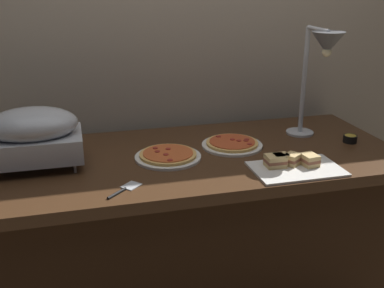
% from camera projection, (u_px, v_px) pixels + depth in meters
% --- Properties ---
extents(back_wall, '(4.40, 0.04, 2.40)m').
position_uv_depth(back_wall, '(171.00, 43.00, 2.44)').
color(back_wall, tan).
rests_on(back_wall, ground_plane).
extents(buffet_table, '(1.90, 0.84, 0.76)m').
position_uv_depth(buffet_table, '(195.00, 225.00, 2.27)').
color(buffet_table, '#422816').
rests_on(buffet_table, ground_plane).
extents(chafing_dish, '(0.40, 0.27, 0.26)m').
position_uv_depth(chafing_dish, '(33.00, 134.00, 1.95)').
color(chafing_dish, '#B7BABF').
rests_on(chafing_dish, buffet_table).
extents(heat_lamp, '(0.15, 0.33, 0.55)m').
position_uv_depth(heat_lamp, '(322.00, 55.00, 2.13)').
color(heat_lamp, '#B7BABF').
rests_on(heat_lamp, buffet_table).
extents(pizza_plate_front, '(0.30, 0.30, 0.03)m').
position_uv_depth(pizza_plate_front, '(168.00, 156.00, 2.08)').
color(pizza_plate_front, white).
rests_on(pizza_plate_front, buffet_table).
extents(pizza_plate_center, '(0.29, 0.29, 0.03)m').
position_uv_depth(pizza_plate_center, '(232.00, 144.00, 2.23)').
color(pizza_plate_center, white).
rests_on(pizza_plate_center, buffet_table).
extents(sandwich_platter, '(0.37, 0.24, 0.06)m').
position_uv_depth(sandwich_platter, '(293.00, 165.00, 1.97)').
color(sandwich_platter, white).
rests_on(sandwich_platter, buffet_table).
extents(sauce_cup_near, '(0.07, 0.07, 0.04)m').
position_uv_depth(sauce_cup_near, '(350.00, 139.00, 2.28)').
color(sauce_cup_near, black).
rests_on(sauce_cup_near, buffet_table).
extents(serving_spatula, '(0.15, 0.14, 0.01)m').
position_uv_depth(serving_spatula, '(125.00, 189.00, 1.78)').
color(serving_spatula, '#B7BABF').
rests_on(serving_spatula, buffet_table).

